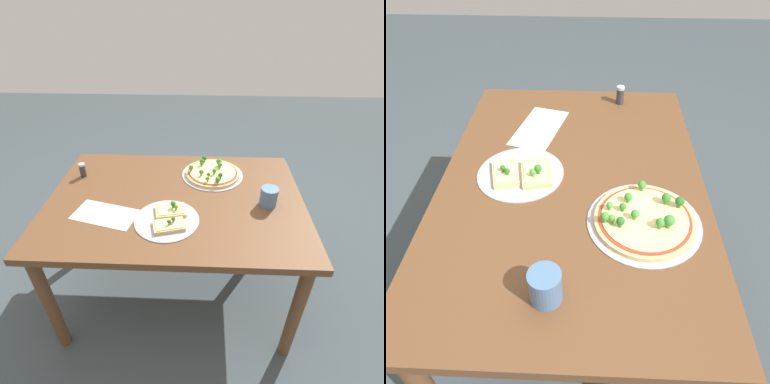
# 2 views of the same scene
# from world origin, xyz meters

# --- Properties ---
(ground_plane) EXTENTS (8.00, 8.00, 0.00)m
(ground_plane) POSITION_xyz_m (0.00, 0.00, 0.00)
(ground_plane) COLOR #3D474C
(dining_table) EXTENTS (1.29, 0.90, 0.70)m
(dining_table) POSITION_xyz_m (0.00, 0.00, 0.62)
(dining_table) COLOR brown
(dining_table) RESTS_ON ground_plane
(pizza_tray_whole) EXTENTS (0.35, 0.35, 0.07)m
(pizza_tray_whole) POSITION_xyz_m (0.19, 0.23, 0.72)
(pizza_tray_whole) COLOR #A3A3A8
(pizza_tray_whole) RESTS_ON dining_table
(pizza_tray_slice) EXTENTS (0.30, 0.30, 0.06)m
(pizza_tray_slice) POSITION_xyz_m (-0.02, -0.17, 0.71)
(pizza_tray_slice) COLOR #A3A3A8
(pizza_tray_slice) RESTS_ON dining_table
(drinking_cup) EXTENTS (0.08, 0.08, 0.10)m
(drinking_cup) POSITION_xyz_m (0.46, -0.04, 0.75)
(drinking_cup) COLOR #4C7099
(drinking_cup) RESTS_ON dining_table
(condiment_shaker) EXTENTS (0.04, 0.04, 0.08)m
(condiment_shaker) POSITION_xyz_m (-0.54, 0.18, 0.74)
(condiment_shaker) COLOR #333338
(condiment_shaker) RESTS_ON dining_table
(paper_menu) EXTENTS (0.33, 0.23, 0.00)m
(paper_menu) POSITION_xyz_m (-0.32, -0.15, 0.70)
(paper_menu) COLOR white
(paper_menu) RESTS_ON dining_table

